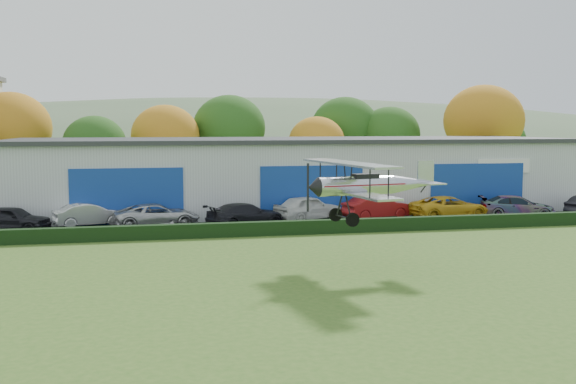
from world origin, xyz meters
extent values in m
plane|color=#365D1D|center=(0.00, 0.00, 0.00)|extent=(300.00, 300.00, 0.00)
cube|color=black|center=(3.00, 21.00, 0.03)|extent=(48.00, 9.00, 0.05)
cube|color=black|center=(3.00, 16.20, 0.40)|extent=(46.00, 0.60, 0.80)
cube|color=#B2B7BC|center=(5.00, 28.00, 2.50)|extent=(40.00, 12.00, 5.00)
cube|color=#2D3033|center=(5.00, 28.00, 5.15)|extent=(40.60, 12.60, 0.30)
cube|color=navy|center=(-7.00, 21.95, 1.80)|extent=(7.00, 0.12, 3.60)
cube|color=navy|center=(5.00, 21.95, 1.80)|extent=(7.00, 0.12, 3.60)
cube|color=navy|center=(17.00, 21.95, 1.80)|extent=(7.00, 0.12, 3.60)
cylinder|color=#3D2614|center=(-17.00, 40.00, 1.57)|extent=(0.36, 0.36, 3.15)
ellipsoid|color=#B06315|center=(-17.00, 40.00, 6.03)|extent=(6.84, 6.84, 6.16)
cylinder|color=#3D2614|center=(-10.00, 38.00, 1.22)|extent=(0.36, 0.36, 2.45)
ellipsoid|color=#1E4C14|center=(-10.00, 38.00, 4.69)|extent=(5.32, 5.32, 4.79)
cylinder|color=#3D2614|center=(-4.00, 40.00, 1.40)|extent=(0.36, 0.36, 2.80)
ellipsoid|color=#B06315|center=(-4.00, 40.00, 5.36)|extent=(6.08, 6.08, 5.47)
cylinder|color=#3D2614|center=(2.00, 42.00, 1.57)|extent=(0.36, 0.36, 3.15)
ellipsoid|color=#1E4C14|center=(2.00, 42.00, 6.03)|extent=(6.84, 6.84, 6.16)
cylinder|color=#3D2614|center=(10.00, 40.00, 1.22)|extent=(0.36, 0.36, 2.45)
ellipsoid|color=#B06315|center=(10.00, 40.00, 4.69)|extent=(5.32, 5.32, 4.79)
cylinder|color=#3D2614|center=(18.00, 42.00, 1.40)|extent=(0.36, 0.36, 2.80)
ellipsoid|color=#1E4C14|center=(18.00, 42.00, 5.36)|extent=(6.08, 6.08, 5.47)
cylinder|color=#3D2614|center=(26.00, 38.00, 1.75)|extent=(0.36, 0.36, 3.50)
ellipsoid|color=#B06315|center=(26.00, 38.00, 6.70)|extent=(7.60, 7.60, 6.84)
cylinder|color=#3D2614|center=(30.00, 42.00, 1.22)|extent=(0.36, 0.36, 2.45)
ellipsoid|color=#1E4C14|center=(30.00, 42.00, 4.69)|extent=(5.32, 5.32, 4.79)
cylinder|color=#3D2614|center=(14.00, 44.00, 1.57)|extent=(0.36, 0.36, 3.15)
ellipsoid|color=#1E4C14|center=(14.00, 44.00, 6.03)|extent=(6.84, 6.84, 6.16)
ellipsoid|color=#4C6642|center=(20.00, 140.00, -15.40)|extent=(320.00, 196.00, 56.00)
ellipsoid|color=#4C6642|center=(90.00, 140.00, -9.90)|extent=(240.00, 126.00, 36.00)
imported|color=black|center=(-13.58, 20.53, 0.80)|extent=(4.72, 3.06, 1.50)
imported|color=silver|center=(-9.26, 21.63, 0.77)|extent=(4.66, 2.78, 1.45)
imported|color=silver|center=(-5.18, 20.46, 0.77)|extent=(5.42, 3.03, 1.43)
imported|color=black|center=(0.14, 19.44, 0.78)|extent=(5.43, 3.74, 1.46)
imported|color=silver|center=(4.58, 21.34, 0.87)|extent=(5.20, 3.80, 1.65)
imported|color=maroon|center=(9.25, 21.00, 0.82)|extent=(4.95, 2.66, 1.55)
imported|color=gold|center=(14.04, 20.19, 0.80)|extent=(5.64, 3.14, 1.49)
imported|color=gray|center=(18.85, 19.79, 0.77)|extent=(5.37, 3.51, 1.45)
cylinder|color=silver|center=(2.83, 5.88, 3.74)|extent=(3.54, 1.36, 0.82)
cone|color=silver|center=(5.52, 6.32, 3.74)|extent=(2.10, 1.13, 0.82)
cone|color=black|center=(0.90, 5.57, 3.74)|extent=(0.58, 0.88, 0.82)
cube|color=maroon|center=(3.10, 5.93, 3.79)|extent=(3.90, 1.43, 0.05)
cube|color=black|center=(3.28, 5.96, 4.12)|extent=(1.16, 0.71, 0.23)
cube|color=silver|center=(2.65, 5.85, 3.47)|extent=(2.16, 6.64, 0.09)
cube|color=silver|center=(2.47, 5.83, 4.70)|extent=(2.31, 7.01, 0.09)
cylinder|color=black|center=(2.62, 3.46, 4.09)|extent=(0.06, 0.06, 1.18)
cylinder|color=black|center=(3.43, 3.59, 4.09)|extent=(0.06, 0.06, 1.18)
cylinder|color=black|center=(1.87, 8.12, 4.09)|extent=(0.06, 0.06, 1.18)
cylinder|color=black|center=(2.68, 8.25, 4.09)|extent=(0.06, 0.06, 1.18)
cylinder|color=black|center=(2.52, 5.51, 4.38)|extent=(0.08, 0.20, 0.68)
cylinder|color=black|center=(2.42, 6.14, 4.38)|extent=(0.08, 0.20, 0.68)
cylinder|color=black|center=(2.35, 5.42, 2.97)|extent=(0.16, 0.63, 1.11)
cylinder|color=black|center=(2.23, 6.18, 2.97)|extent=(0.16, 0.63, 1.11)
cylinder|color=black|center=(2.29, 5.80, 2.43)|extent=(0.34, 1.71, 0.06)
cylinder|color=black|center=(2.42, 4.99, 2.43)|extent=(0.59, 0.22, 0.58)
cylinder|color=black|center=(2.16, 6.60, 2.43)|extent=(0.59, 0.22, 0.58)
cylinder|color=black|center=(6.15, 6.42, 3.52)|extent=(0.34, 0.11, 0.38)
cube|color=silver|center=(6.15, 6.42, 3.79)|extent=(1.18, 2.46, 0.05)
cube|color=silver|center=(6.24, 6.43, 4.24)|extent=(0.82, 0.18, 1.00)
cube|color=black|center=(0.66, 5.53, 3.74)|extent=(0.07, 0.12, 2.00)
camera|label=1|loc=(-5.90, -21.07, 6.32)|focal=41.76mm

